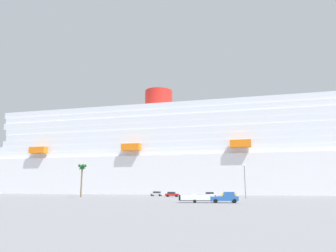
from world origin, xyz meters
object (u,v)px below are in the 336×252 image
Objects in this scene: parked_car_red_hatchback at (172,194)px; parked_car_silver_sedan at (157,194)px; cruise_ship at (246,157)px; pickup_truck at (225,198)px; parked_car_yellow_taxi at (229,194)px; street_lamp at (245,177)px; parked_car_white_van at (210,195)px; small_boat_on_trailer at (199,198)px; palm_tree at (82,170)px.

parked_car_red_hatchback is 10.91m from parked_car_silver_sedan.
pickup_truck is at bearing -93.72° from cruise_ship.
cruise_ship is 64.45× the size of parked_car_yellow_taxi.
street_lamp reaches higher than parked_car_silver_sedan.
parked_car_silver_sedan is at bearing 151.67° from parked_car_white_van.
parked_car_yellow_taxi is at bearing 109.94° from street_lamp.
parked_car_yellow_taxi is 9.10m from parked_car_white_van.
parked_car_yellow_taxi is at bearing 84.20° from small_boat_on_trailer.
palm_tree is 30.06m from parked_car_red_hatchback.
parked_car_white_van is at bearing -28.33° from parked_car_silver_sedan.
cruise_ship is 68.75× the size of parked_car_white_van.
parked_car_red_hatchback is (27.94, 7.99, -7.68)m from palm_tree.
cruise_ship reaches higher than small_boat_on_trailer.
pickup_truck is 5.24m from small_boat_on_trailer.
parked_car_silver_sedan is at bearing 122.09° from pickup_truck.
cruise_ship is at bearing 61.06° from parked_car_red_hatchback.
pickup_truck is at bearing -88.31° from parked_car_yellow_taxi.
palm_tree is (-41.76, 26.99, 7.55)m from small_boat_on_trailer.
small_boat_on_trailer is 2.01× the size of parked_car_red_hatchback.
small_boat_on_trailer is 37.61m from parked_car_red_hatchback.
street_lamp is 2.10× the size of parked_car_white_van.
cruise_ship is 73.52m from palm_tree.
street_lamp reaches higher than parked_car_white_van.
parked_car_red_hatchback is at bearing -165.43° from parked_car_yellow_taxi.
small_boat_on_trailer is 0.85× the size of palm_tree.
cruise_ship is at bearing 44.71° from palm_tree.
parked_car_yellow_taxi is (-5.19, 14.30, -5.14)m from street_lamp.
street_lamp is 13.51m from parked_car_white_van.
parked_car_white_van is (-6.39, 31.32, -0.21)m from pickup_truck.
cruise_ship reaches higher than parked_car_white_van.
cruise_ship reaches higher than street_lamp.
palm_tree is 41.58m from parked_car_white_van.
palm_tree reaches higher than parked_car_yellow_taxi.
cruise_ship is 32.74× the size of street_lamp.
cruise_ship is at bearing 76.11° from parked_car_white_van.
parked_car_red_hatchback and parked_car_silver_sedan have the same top height.
cruise_ship is 34.72× the size of small_boat_on_trailer.
palm_tree reaches higher than parked_car_silver_sedan.
street_lamp is 1.97× the size of parked_car_yellow_taxi.
small_boat_on_trailer is 27.40m from street_lamp.
small_boat_on_trailer is at bearing -32.88° from palm_tree.
cruise_ship is 42.17m from parked_car_yellow_taxi.
parked_car_red_hatchback is at bearing -47.14° from parked_car_silver_sedan.
palm_tree reaches higher than pickup_truck.
cruise_ship is 51.95m from parked_car_red_hatchback.
parked_car_yellow_taxi and parked_car_silver_sedan have the same top height.
parked_car_silver_sedan is at bearing -131.58° from cruise_ship.
parked_car_white_van is at bearing 146.64° from street_lamp.
street_lamp reaches higher than small_boat_on_trailer.
small_boat_on_trailer is at bearing -109.99° from street_lamp.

